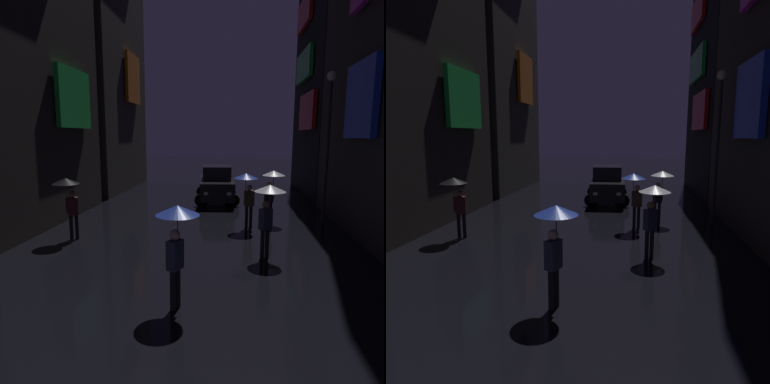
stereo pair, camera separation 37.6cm
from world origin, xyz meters
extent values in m
cube|color=#26E54C|center=(-5.35, 14.17, 5.02)|extent=(0.20, 2.74, 2.41)
cube|color=#33302D|center=(-7.50, 22.12, 9.98)|extent=(4.00, 8.24, 19.95)
cube|color=orange|center=(-5.35, 22.68, 7.13)|extent=(0.20, 2.63, 3.07)
cube|color=#264CF9|center=(5.35, 12.05, 4.62)|extent=(0.20, 2.52, 2.42)
cube|color=black|center=(7.50, 22.05, 6.89)|extent=(4.00, 8.09, 13.79)
cube|color=red|center=(5.35, 20.56, 4.83)|extent=(0.20, 3.70, 2.02)
cube|color=#26E54C|center=(5.35, 22.24, 7.61)|extent=(0.20, 4.13, 1.70)
cube|color=red|center=(5.35, 22.87, 10.79)|extent=(0.20, 3.74, 1.71)
cylinder|color=black|center=(-3.92, 10.93, 0.42)|extent=(0.12, 0.12, 0.85)
cylinder|color=black|center=(-4.08, 10.85, 0.42)|extent=(0.12, 0.12, 0.85)
cube|color=#4C1E23|center=(-4.00, 10.89, 1.15)|extent=(0.40, 0.35, 0.60)
sphere|color=#9E7051|center=(-4.00, 10.89, 1.56)|extent=(0.22, 0.22, 0.22)
cylinder|color=#4C1E23|center=(-4.14, 10.76, 1.20)|extent=(0.09, 0.09, 0.50)
cylinder|color=slate|center=(-4.14, 10.76, 1.53)|extent=(0.02, 0.02, 0.77)
cone|color=black|center=(-4.14, 10.76, 2.02)|extent=(0.90, 0.90, 0.20)
cylinder|color=black|center=(2.22, 9.82, 0.42)|extent=(0.12, 0.12, 0.85)
cylinder|color=black|center=(2.37, 9.93, 0.42)|extent=(0.12, 0.12, 0.85)
cube|color=#333859|center=(2.29, 9.88, 1.15)|extent=(0.40, 0.38, 0.60)
sphere|color=#9E7051|center=(2.29, 9.88, 1.56)|extent=(0.22, 0.22, 0.22)
cylinder|color=#333859|center=(2.41, 10.03, 1.20)|extent=(0.09, 0.09, 0.50)
cylinder|color=slate|center=(2.41, 10.03, 1.53)|extent=(0.02, 0.02, 0.77)
cone|color=silver|center=(2.41, 10.03, 2.02)|extent=(0.90, 0.90, 0.20)
cylinder|color=black|center=(2.03, 13.17, 0.42)|extent=(0.12, 0.12, 0.85)
cylinder|color=black|center=(1.87, 13.09, 0.42)|extent=(0.12, 0.12, 0.85)
cube|color=brown|center=(1.95, 13.13, 1.15)|extent=(0.40, 0.34, 0.60)
sphere|color=beige|center=(1.95, 13.13, 1.56)|extent=(0.22, 0.22, 0.22)
cylinder|color=brown|center=(1.81, 13.01, 1.20)|extent=(0.09, 0.09, 0.50)
cylinder|color=slate|center=(1.81, 13.01, 1.53)|extent=(0.02, 0.02, 0.77)
cone|color=#263FB2|center=(1.81, 13.01, 2.02)|extent=(0.90, 0.90, 0.20)
cylinder|color=black|center=(0.21, 6.56, 0.42)|extent=(0.12, 0.12, 0.85)
cylinder|color=black|center=(0.28, 6.72, 0.42)|extent=(0.12, 0.12, 0.85)
cube|color=#333859|center=(0.25, 6.64, 1.15)|extent=(0.34, 0.40, 0.60)
sphere|color=beige|center=(0.25, 6.64, 1.56)|extent=(0.22, 0.22, 0.22)
cylinder|color=#333859|center=(0.27, 6.82, 1.20)|extent=(0.09, 0.09, 0.50)
cylinder|color=slate|center=(0.27, 6.82, 1.53)|extent=(0.02, 0.02, 0.77)
cone|color=#263FB2|center=(0.27, 6.82, 2.02)|extent=(0.90, 0.90, 0.20)
cylinder|color=black|center=(2.68, 14.03, 0.42)|extent=(0.12, 0.12, 0.85)
cylinder|color=black|center=(2.86, 14.06, 0.42)|extent=(0.12, 0.12, 0.85)
cube|color=black|center=(2.77, 14.05, 1.15)|extent=(0.37, 0.27, 0.60)
sphere|color=beige|center=(2.77, 14.05, 1.56)|extent=(0.22, 0.22, 0.22)
cylinder|color=black|center=(2.94, 14.13, 1.20)|extent=(0.09, 0.09, 0.50)
cylinder|color=slate|center=(2.94, 14.13, 1.53)|extent=(0.02, 0.02, 0.77)
cone|color=silver|center=(2.94, 14.13, 2.02)|extent=(0.90, 0.90, 0.20)
cube|color=black|center=(0.43, 18.31, 0.77)|extent=(2.01, 4.22, 0.90)
cube|color=black|center=(0.43, 18.31, 1.57)|extent=(1.58, 1.95, 0.70)
cylinder|color=black|center=(1.33, 17.04, 0.32)|extent=(0.66, 0.27, 0.64)
cylinder|color=black|center=(-0.28, 16.91, 0.32)|extent=(0.66, 0.27, 0.64)
cylinder|color=black|center=(1.13, 19.70, 0.32)|extent=(0.66, 0.27, 0.64)
cylinder|color=black|center=(-0.48, 19.57, 0.32)|extent=(0.66, 0.27, 0.64)
cube|color=white|center=(1.13, 16.28, 0.77)|extent=(0.20, 0.08, 0.14)
cube|color=white|center=(0.04, 16.20, 0.77)|extent=(0.20, 0.08, 0.14)
cylinder|color=#2D2D33|center=(5.00, 14.40, 2.79)|extent=(0.14, 0.14, 5.57)
sphere|color=#F9EFCC|center=(5.00, 14.40, 5.75)|extent=(0.36, 0.36, 0.36)
camera|label=1|loc=(1.41, 0.20, 3.50)|focal=32.00mm
camera|label=2|loc=(1.79, 0.26, 3.50)|focal=32.00mm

